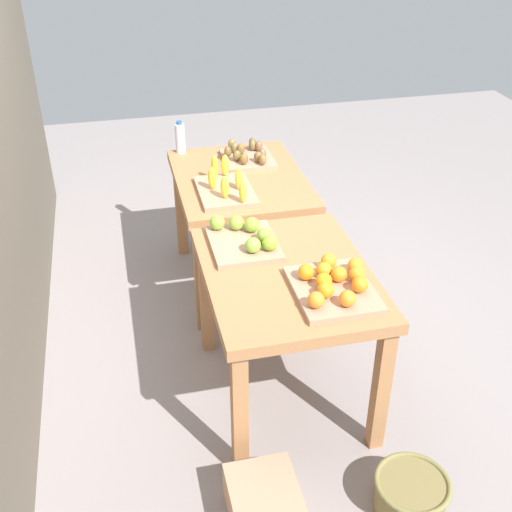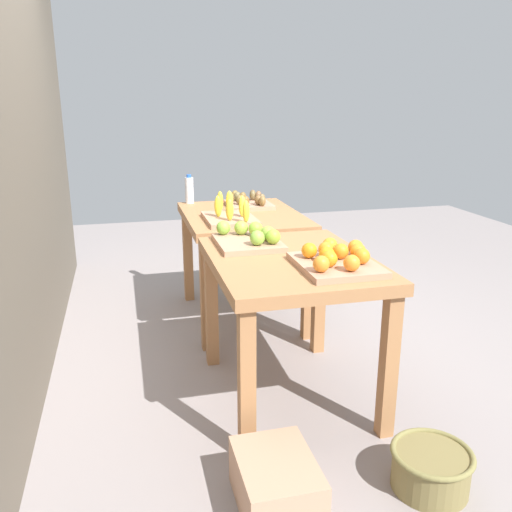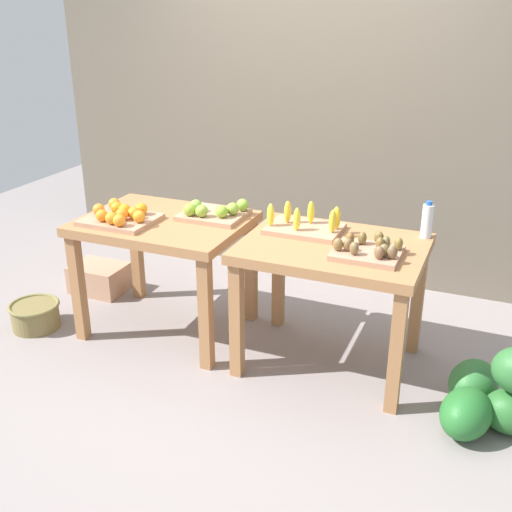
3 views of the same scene
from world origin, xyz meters
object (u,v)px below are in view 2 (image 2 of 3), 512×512
at_px(display_table_left, 290,279).
at_px(water_bottle, 189,190).
at_px(kiwi_bin, 249,202).
at_px(cardboard_produce_box, 276,483).
at_px(banana_crate, 230,215).
at_px(display_table_right, 242,229).
at_px(apple_bin, 250,238).
at_px(orange_bin, 337,259).
at_px(wicker_basket, 431,468).
at_px(watermelon_pile, 248,256).

relative_size(display_table_left, water_bottle, 4.70).
xyz_separation_m(kiwi_bin, cardboard_produce_box, (-2.14, 0.40, -0.71)).
bearing_deg(water_bottle, banana_crate, -165.46).
bearing_deg(kiwi_bin, display_table_right, 155.88).
distance_m(display_table_left, apple_bin, 0.36).
xyz_separation_m(water_bottle, cardboard_produce_box, (-2.38, -0.01, -0.78)).
relative_size(apple_bin, water_bottle, 1.86).
bearing_deg(apple_bin, orange_bin, -148.73).
xyz_separation_m(kiwi_bin, wicker_basket, (-2.19, -0.25, -0.73)).
xyz_separation_m(display_table_left, banana_crate, (0.90, 0.13, 0.16)).
height_order(display_table_left, orange_bin, orange_bin).
distance_m(apple_bin, wicker_basket, 1.43).
bearing_deg(apple_bin, display_table_left, -153.24).
distance_m(kiwi_bin, watermelon_pile, 0.98).
distance_m(display_table_left, wicker_basket, 1.08).
height_order(apple_bin, kiwi_bin, apple_bin).
relative_size(display_table_right, banana_crate, 2.33).
bearing_deg(kiwi_bin, orange_bin, -177.81).
xyz_separation_m(apple_bin, watermelon_pile, (1.79, -0.41, -0.64)).
bearing_deg(wicker_basket, banana_crate, 15.38).
relative_size(banana_crate, cardboard_produce_box, 1.12).
height_order(apple_bin, cardboard_produce_box, apple_bin).
height_order(display_table_right, cardboard_produce_box, display_table_right).
distance_m(water_bottle, watermelon_pile, 1.03).
distance_m(watermelon_pile, cardboard_produce_box, 2.92).
bearing_deg(display_table_right, orange_bin, -173.16).
xyz_separation_m(orange_bin, kiwi_bin, (1.56, 0.06, -0.01)).
xyz_separation_m(display_table_right, watermelon_pile, (0.95, -0.26, -0.49)).
bearing_deg(cardboard_produce_box, apple_bin, -8.25).
distance_m(display_table_left, cardboard_produce_box, 1.02).
height_order(banana_crate, kiwi_bin, banana_crate).
xyz_separation_m(display_table_left, orange_bin, (-0.22, -0.16, 0.16)).
distance_m(apple_bin, watermelon_pile, 1.94).
distance_m(orange_bin, kiwi_bin, 1.56).
distance_m(display_table_left, water_bottle, 1.63).
bearing_deg(orange_bin, display_table_right, 6.84).
relative_size(orange_bin, banana_crate, 0.98).
bearing_deg(water_bottle, apple_bin, -172.77).
height_order(orange_bin, banana_crate, banana_crate).
bearing_deg(cardboard_produce_box, wicker_basket, -94.88).
xyz_separation_m(display_table_right, water_bottle, (0.47, 0.31, 0.22)).
bearing_deg(orange_bin, apple_bin, 31.27).
bearing_deg(water_bottle, kiwi_bin, -120.84).
height_order(display_table_left, wicker_basket, display_table_left).
bearing_deg(cardboard_produce_box, banana_crate, -5.70).
bearing_deg(apple_bin, watermelon_pile, -12.78).
xyz_separation_m(orange_bin, cardboard_produce_box, (-0.58, 0.46, -0.72)).
height_order(display_table_right, apple_bin, apple_bin).
bearing_deg(banana_crate, cardboard_produce_box, 174.30).
distance_m(water_bottle, cardboard_produce_box, 2.51).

